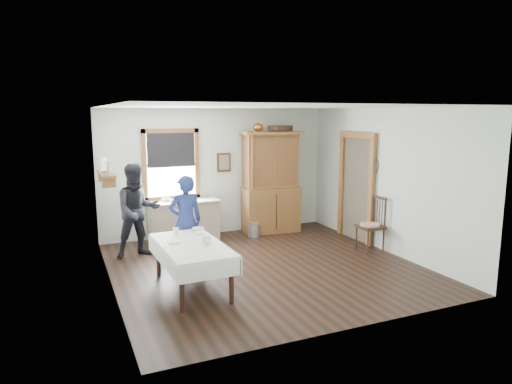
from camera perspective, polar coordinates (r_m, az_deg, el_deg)
room at (r=7.58m, az=1.12°, el=0.38°), size 5.01×5.01×2.70m
window at (r=9.55m, az=-10.57°, el=3.87°), size 1.18×0.07×1.48m
doorway at (r=9.57m, az=12.46°, el=0.98°), size 0.09×1.14×2.22m
wall_shelf at (r=8.44m, az=-18.23°, el=2.37°), size 0.24×1.00×0.44m
framed_picture at (r=9.88m, az=-4.02°, el=3.72°), size 0.30×0.04×0.40m
rug_beater at (r=9.06m, az=14.59°, el=3.97°), size 0.01×0.27×0.27m
work_counter at (r=9.52m, az=-9.00°, el=-3.54°), size 1.46×0.57×0.83m
china_hutch at (r=9.99m, az=1.89°, el=1.24°), size 1.33×0.70×2.21m
dining_table at (r=6.94m, az=-8.01°, el=-9.18°), size 0.97×1.76×0.69m
spindle_chair at (r=8.92m, az=14.11°, el=-3.91°), size 0.50×0.50×1.05m
pail at (r=9.76m, az=-0.25°, el=-4.78°), size 0.27×0.27×0.27m
wicker_basket at (r=10.12m, az=1.88°, el=-4.52°), size 0.37×0.32×0.18m
woman_blue at (r=7.84m, az=-8.77°, el=-4.06°), size 0.54×0.36×1.46m
figure_dark at (r=8.55m, az=-14.58°, el=-2.68°), size 0.82×0.67×1.58m
table_cup_a at (r=6.78m, az=-6.17°, el=-6.07°), size 0.14×0.14×0.11m
table_cup_b at (r=7.41m, az=-9.98°, el=-4.80°), size 0.13×0.13×0.10m
table_bowl at (r=7.56m, az=-7.26°, el=-4.62°), size 0.24×0.24×0.05m
counter_book at (r=9.47m, az=-11.25°, el=-1.04°), size 0.16×0.22×0.02m
counter_bowl at (r=9.46m, az=-11.18°, el=-0.94°), size 0.25×0.25×0.06m
shelf_bowl at (r=8.45m, az=-18.25°, el=2.54°), size 0.22×0.22×0.05m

